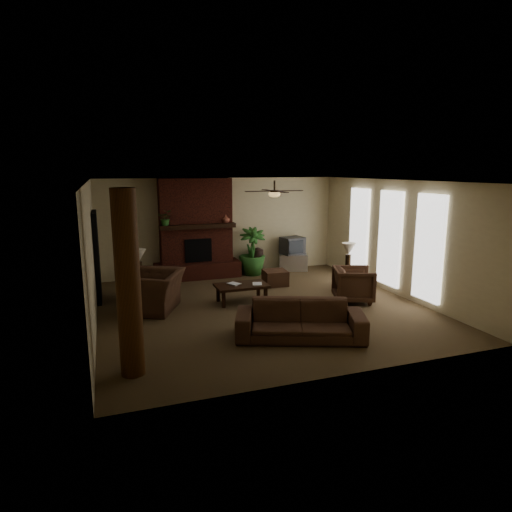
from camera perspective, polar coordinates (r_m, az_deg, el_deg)
name	(u,v)px	position (r m, az deg, el deg)	size (l,w,h in m)	color
room_shell	(262,246)	(9.55, 0.79, 1.32)	(7.00, 7.00, 7.00)	brown
fireplace	(196,237)	(12.45, -7.78, 2.43)	(2.40, 0.70, 2.80)	#542016
windows	(390,239)	(11.36, 17.03, 2.17)	(0.08, 3.65, 2.35)	white
log_column	(128,285)	(6.66, -16.32, -3.59)	(0.36, 0.36, 2.80)	#583216
doorway	(97,256)	(10.83, -20.03, -0.06)	(0.10, 1.00, 2.10)	black
ceiling_fan	(274,193)	(9.84, 2.42, 8.23)	(1.35, 1.35, 0.37)	black
sofa	(300,314)	(8.08, 5.80, -7.55)	(2.33, 0.68, 0.91)	#4A2F1F
armchair_left	(153,285)	(9.81, -13.26, -3.67)	(1.31, 0.85, 1.15)	#4A2F1F
armchair_right	(354,283)	(10.45, 12.60, -3.45)	(0.86, 0.81, 0.89)	#4A2F1F
coffee_table	(242,287)	(10.15, -1.89, -4.03)	(1.20, 0.70, 0.43)	black
ottoman	(275,278)	(11.70, 2.51, -2.83)	(0.60, 0.60, 0.40)	#4A2F1F
tv_stand	(293,262)	(13.44, 4.87, -0.78)	(0.85, 0.50, 0.50)	silver
tv	(293,246)	(13.32, 4.78, 1.35)	(0.73, 0.64, 0.52)	#323234
floor_vase	(258,259)	(12.98, 0.21, -0.35)	(0.34, 0.34, 0.77)	#34211C
floor_plant	(252,262)	(12.80, -0.52, -0.72)	(0.77, 1.38, 0.77)	#2E6127
side_table_left	(141,288)	(10.80, -14.71, -4.00)	(0.50, 0.50, 0.55)	black
lamp_left	(139,258)	(10.65, -15.04, -0.21)	(0.37, 0.37, 0.65)	black
side_table_right	(348,278)	(11.56, 11.84, -2.85)	(0.50, 0.50, 0.55)	black
lamp_right	(348,251)	(11.41, 11.96, 0.69)	(0.44, 0.44, 0.65)	black
mantel_plant	(166,219)	(11.96, -11.68, 4.68)	(0.38, 0.42, 0.33)	#2E6127
mantel_vase	(226,219)	(12.35, -3.95, 4.84)	(0.22, 0.23, 0.22)	brown
book_a	(231,279)	(10.03, -3.32, -3.03)	(0.22, 0.03, 0.29)	#999999
book_b	(253,278)	(10.09, -0.45, -2.93)	(0.21, 0.02, 0.29)	#999999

